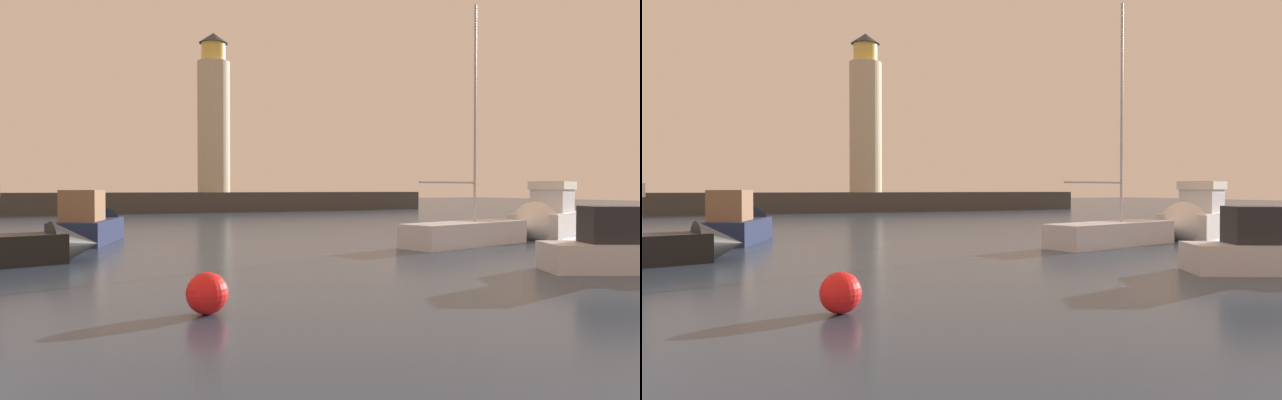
# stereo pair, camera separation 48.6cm
# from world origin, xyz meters

# --- Properties ---
(ground_plane) EXTENTS (220.00, 220.00, 0.00)m
(ground_plane) POSITION_xyz_m (0.00, 32.83, 0.00)
(ground_plane) COLOR #2D3D51
(breakwater) EXTENTS (70.59, 5.26, 2.27)m
(breakwater) POSITION_xyz_m (0.00, 65.66, 1.13)
(breakwater) COLOR #423F3D
(breakwater) RESTS_ON ground_plane
(lighthouse) EXTENTS (3.80, 3.80, 18.84)m
(lighthouse) POSITION_xyz_m (8.33, 65.66, 11.19)
(lighthouse) COLOR beige
(lighthouse) RESTS_ON breakwater
(motorboat_1) EXTENTS (9.05, 6.66, 3.67)m
(motorboat_1) POSITION_xyz_m (17.08, 22.61, 0.99)
(motorboat_1) COLOR white
(motorboat_1) RESTS_ON ground_plane
(motorboat_2) EXTENTS (7.27, 3.78, 3.21)m
(motorboat_2) POSITION_xyz_m (-9.96, 20.61, 0.92)
(motorboat_2) COLOR black
(motorboat_2) RESTS_ON ground_plane
(motorboat_4) EXTENTS (4.20, 8.08, 3.09)m
(motorboat_4) POSITION_xyz_m (-6.50, 29.74, 0.82)
(motorboat_4) COLOR #1E284C
(motorboat_4) RESTS_ON ground_plane
(sailboat_moored) EXTENTS (7.63, 3.97, 11.56)m
(sailboat_moored) POSITION_xyz_m (9.66, 20.17, 0.61)
(sailboat_moored) COLOR silver
(sailboat_moored) RESTS_ON ground_plane
(mooring_buoy) EXTENTS (0.91, 0.91, 0.91)m
(mooring_buoy) POSITION_xyz_m (-5.00, 10.07, 0.45)
(mooring_buoy) COLOR red
(mooring_buoy) RESTS_ON ground_plane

